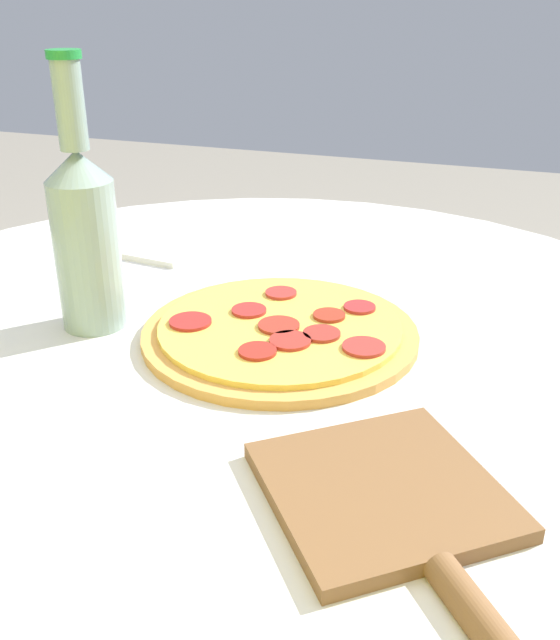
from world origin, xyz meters
name	(u,v)px	position (x,y,z in m)	size (l,w,h in m)	color
table	(258,439)	(0.00, 0.00, 0.57)	(1.03, 1.03, 0.70)	silver
pizza	(280,331)	(-0.03, 0.01, 0.71)	(0.28, 0.28, 0.02)	#C68E47
beer_bottle	(85,231)	(0.17, 0.05, 0.81)	(0.07, 0.07, 0.28)	gray
pizza_paddle	(403,518)	(-0.20, 0.25, 0.71)	(0.26, 0.30, 0.02)	brown
napkin	(152,251)	(0.22, -0.17, 0.71)	(0.12, 0.08, 0.01)	white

